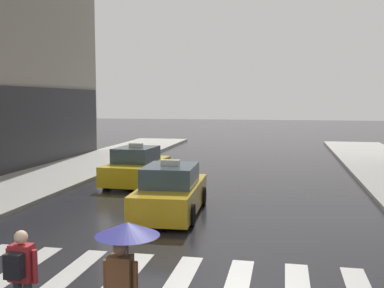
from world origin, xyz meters
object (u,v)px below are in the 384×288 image
object	(u,v)px
pedestrian_with_backpack	(21,272)
taxi_lead	(171,192)
taxi_second	(137,167)
pedestrian_with_umbrella	(125,250)

from	to	relation	value
pedestrian_with_backpack	taxi_lead	bearing A→B (deg)	86.22
pedestrian_with_backpack	taxi_second	bearing A→B (deg)	100.17
taxi_lead	pedestrian_with_backpack	xyz separation A→B (m)	(-0.52, -7.91, 0.25)
taxi_second	pedestrian_with_backpack	size ratio (longest dim) A/B	2.80
pedestrian_with_umbrella	pedestrian_with_backpack	world-z (taller)	pedestrian_with_umbrella
taxi_lead	taxi_second	world-z (taller)	same
taxi_lead	pedestrian_with_umbrella	xyz separation A→B (m)	(1.31, -8.08, 0.79)
pedestrian_with_umbrella	pedestrian_with_backpack	size ratio (longest dim) A/B	1.18
pedestrian_with_umbrella	pedestrian_with_backpack	bearing A→B (deg)	174.65
taxi_lead	taxi_second	bearing A→B (deg)	118.79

